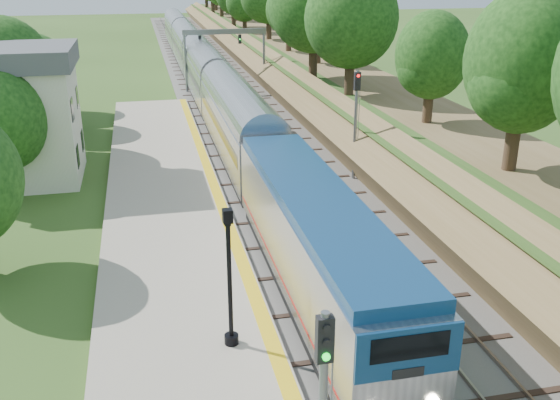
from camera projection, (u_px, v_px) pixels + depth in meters
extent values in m
cube|color=#4C4944|center=(216.00, 82.00, 68.67)|extent=(9.50, 170.00, 0.12)
cube|color=gray|center=(191.00, 82.00, 68.06)|extent=(0.08, 170.00, 0.16)
cube|color=gray|center=(204.00, 81.00, 68.36)|extent=(0.08, 170.00, 0.16)
cube|color=gray|center=(227.00, 80.00, 68.87)|extent=(0.08, 170.00, 0.16)
cube|color=gray|center=(240.00, 80.00, 69.17)|extent=(0.08, 170.00, 0.16)
cube|color=#9F9780|center=(175.00, 265.00, 27.07)|extent=(6.40, 68.00, 0.38)
cube|color=gold|center=(240.00, 255.00, 27.58)|extent=(0.55, 68.00, 0.01)
cube|color=brown|center=(299.00, 66.00, 70.08)|extent=(9.00, 170.00, 3.00)
cube|color=brown|center=(265.00, 69.00, 69.36)|extent=(4.47, 170.00, 4.54)
cylinder|color=#332316|center=(286.00, 41.00, 68.76)|extent=(0.60, 0.60, 2.62)
sphere|color=black|center=(286.00, 7.00, 67.49)|extent=(5.70, 5.70, 5.70)
cylinder|color=#332316|center=(225.00, 9.00, 114.32)|extent=(0.60, 0.60, 2.62)
cube|color=silver|center=(7.00, 126.00, 36.89)|extent=(8.00, 6.00, 6.80)
cube|color=black|center=(78.00, 156.00, 36.63)|extent=(0.05, 1.10, 1.30)
cube|color=black|center=(82.00, 140.00, 39.91)|extent=(0.05, 1.10, 1.30)
cube|color=black|center=(72.00, 109.00, 35.63)|extent=(0.05, 1.10, 1.30)
cube|color=black|center=(77.00, 97.00, 38.91)|extent=(0.05, 1.10, 1.30)
cylinder|color=slate|center=(186.00, 62.00, 62.31)|extent=(0.24, 0.24, 6.20)
cylinder|color=slate|center=(264.00, 59.00, 63.93)|extent=(0.24, 0.24, 6.20)
cube|color=slate|center=(224.00, 32.00, 62.10)|extent=(8.40, 0.25, 0.50)
cube|color=black|center=(200.00, 40.00, 61.72)|extent=(0.30, 0.20, 0.90)
cube|color=black|center=(240.00, 39.00, 62.54)|extent=(0.30, 0.20, 0.90)
cylinder|color=#332316|center=(38.00, 180.00, 34.43)|extent=(0.60, 0.60, 2.45)
sphere|color=black|center=(29.00, 121.00, 33.24)|extent=(5.32, 5.32, 5.32)
cylinder|color=#332316|center=(66.00, 115.00, 49.01)|extent=(0.60, 0.60, 2.45)
sphere|color=black|center=(61.00, 72.00, 47.81)|extent=(5.32, 5.32, 5.32)
cube|color=black|center=(314.00, 287.00, 24.46)|extent=(2.64, 16.53, 0.57)
cube|color=#B7BAC1|center=(315.00, 243.00, 23.77)|extent=(2.87, 17.22, 3.25)
cube|color=navy|center=(316.00, 198.00, 23.11)|extent=(2.75, 16.53, 0.42)
cube|color=navy|center=(409.00, 353.00, 15.57)|extent=(2.84, 0.10, 1.43)
cube|color=black|center=(410.00, 347.00, 15.47)|extent=(2.10, 0.06, 0.72)
cube|color=#A2130F|center=(315.00, 269.00, 24.16)|extent=(2.89, 16.87, 0.10)
cube|color=#B7BAC1|center=(238.00, 130.00, 40.99)|extent=(2.87, 19.13, 3.73)
cube|color=#B7BAC1|center=(206.00, 78.00, 58.97)|extent=(2.87, 19.13, 3.73)
cube|color=#B7BAC1|center=(188.00, 51.00, 76.94)|extent=(2.87, 19.13, 3.73)
cube|color=#B7BAC1|center=(178.00, 34.00, 94.91)|extent=(2.87, 19.13, 3.73)
cylinder|color=black|center=(232.00, 339.00, 21.15)|extent=(0.49, 0.49, 0.33)
cylinder|color=black|center=(230.00, 283.00, 20.37)|extent=(0.15, 0.15, 4.30)
cube|color=black|center=(227.00, 216.00, 19.52)|extent=(0.32, 0.32, 0.44)
cube|color=silver|center=(227.00, 216.00, 19.52)|extent=(0.23, 0.23, 0.33)
cube|color=black|center=(325.00, 339.00, 12.18)|extent=(0.34, 0.22, 1.01)
cylinder|color=#0CE526|center=(327.00, 343.00, 12.06)|extent=(0.16, 0.06, 0.16)
cylinder|color=slate|center=(355.00, 126.00, 36.95)|extent=(0.19, 0.19, 6.55)
cube|color=black|center=(357.00, 81.00, 36.00)|extent=(0.36, 0.23, 1.06)
cylinder|color=#FF0C0C|center=(358.00, 82.00, 35.88)|extent=(0.17, 0.06, 0.17)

